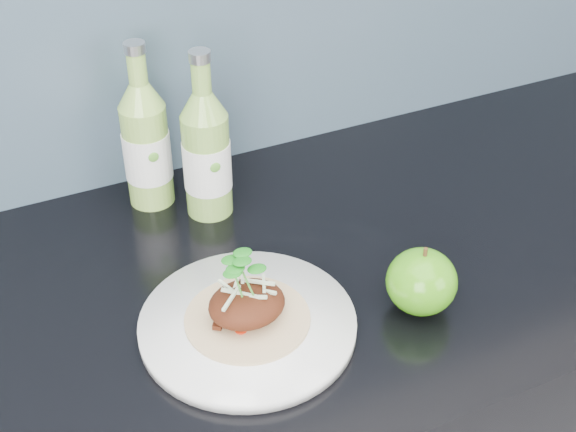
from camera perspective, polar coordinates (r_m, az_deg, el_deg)
name	(u,v)px	position (r m, az deg, el deg)	size (l,w,h in m)	color
dinner_plate	(248,325)	(0.94, -2.89, -7.73)	(0.30, 0.30, 0.02)	white
pork_taco	(247,302)	(0.92, -2.95, -6.10)	(0.15, 0.15, 0.10)	tan
green_apple	(422,282)	(0.96, 9.48, -4.62)	(0.10, 0.10, 0.09)	#3A8F0F
cider_bottle_left	(146,144)	(1.12, -10.05, 5.04)	(0.08, 0.08, 0.24)	#8CBB4E
cider_bottle_right	(207,154)	(1.08, -5.82, 4.40)	(0.09, 0.09, 0.24)	#80B049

